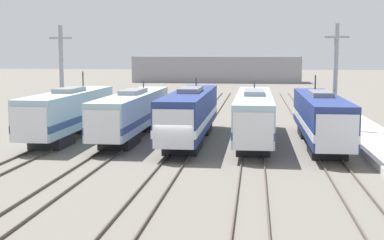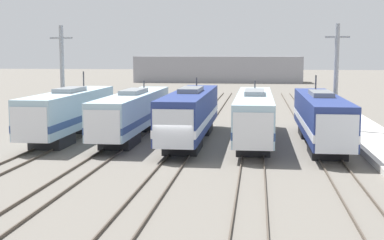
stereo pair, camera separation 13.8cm
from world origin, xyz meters
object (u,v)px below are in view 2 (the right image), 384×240
(locomotive_far_left, at_px, (68,113))
(locomotive_center, at_px, (190,114))
(locomotive_center_left, at_px, (132,113))
(locomotive_center_right, at_px, (254,116))
(catenary_tower_left, at_px, (62,76))
(locomotive_far_right, at_px, (321,118))
(catenary_tower_right, at_px, (336,78))

(locomotive_far_left, height_order, locomotive_center, locomotive_far_left)
(locomotive_far_left, bearing_deg, locomotive_center_left, 14.45)
(locomotive_center_right, distance_m, catenary_tower_left, 18.66)
(locomotive_far_right, height_order, catenary_tower_left, catenary_tower_left)
(locomotive_far_right, distance_m, catenary_tower_left, 23.69)
(locomotive_center_left, distance_m, locomotive_far_right, 15.19)
(locomotive_center_right, height_order, locomotive_far_right, locomotive_far_right)
(locomotive_far_right, relative_size, catenary_tower_right, 1.86)
(locomotive_center_right, bearing_deg, locomotive_far_right, -10.81)
(locomotive_far_right, bearing_deg, locomotive_center, 176.08)
(locomotive_far_right, height_order, catenary_tower_right, catenary_tower_right)
(locomotive_center_left, bearing_deg, locomotive_far_left, -165.55)
(locomotive_far_left, relative_size, catenary_tower_right, 1.71)
(locomotive_center, xyz_separation_m, locomotive_far_right, (10.02, -0.69, -0.08))
(locomotive_far_left, distance_m, catenary_tower_right, 22.84)
(locomotive_far_left, relative_size, catenary_tower_left, 1.71)
(catenary_tower_right, bearing_deg, locomotive_far_right, -106.37)
(locomotive_center_left, height_order, catenary_tower_right, catenary_tower_right)
(locomotive_center, distance_m, locomotive_far_right, 10.04)
(locomotive_far_left, relative_size, locomotive_center, 0.89)
(locomotive_center_left, relative_size, locomotive_center_right, 1.00)
(locomotive_center_right, bearing_deg, locomotive_center, -176.92)
(catenary_tower_right, bearing_deg, locomotive_center, -153.87)
(locomotive_center_right, xyz_separation_m, catenary_tower_right, (6.93, 5.59, 2.76))
(locomotive_center_left, distance_m, catenary_tower_left, 9.17)
(catenary_tower_right, bearing_deg, locomotive_center_right, -141.13)
(catenary_tower_left, height_order, catenary_tower_right, same)
(locomotive_center_left, bearing_deg, catenary_tower_right, 14.39)
(catenary_tower_left, bearing_deg, catenary_tower_right, 0.00)
(catenary_tower_left, bearing_deg, locomotive_center_left, -29.88)
(locomotive_center_left, bearing_deg, locomotive_far_right, -8.31)
(locomotive_center, distance_m, catenary_tower_right, 13.57)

